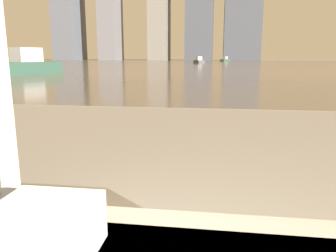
# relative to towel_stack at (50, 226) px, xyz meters

# --- Properties ---
(towel_stack) EXTENTS (0.28, 0.20, 0.16)m
(towel_stack) POSITION_rel_towel_stack_xyz_m (0.00, 0.00, 0.00)
(towel_stack) COLOR white
(towel_stack) RESTS_ON bathtub
(harbor_water) EXTENTS (180.00, 110.00, 0.01)m
(harbor_water) POSITION_rel_towel_stack_xyz_m (0.24, 61.21, -0.60)
(harbor_water) COLOR gray
(harbor_water) RESTS_ON ground_plane
(harbor_boat_0) EXTENTS (2.11, 3.34, 1.18)m
(harbor_boat_0) POSITION_rel_towel_stack_xyz_m (-2.23, 57.12, -0.18)
(harbor_boat_0) COLOR #4C4C51
(harbor_boat_0) RESTS_ON harbor_water
(harbor_boat_1) EXTENTS (3.09, 4.75, 1.68)m
(harbor_boat_1) POSITION_rel_towel_stack_xyz_m (-11.53, 19.20, -0.00)
(harbor_boat_1) COLOR #335647
(harbor_boat_1) RESTS_ON harbor_water
(harbor_boat_3) EXTENTS (2.68, 3.53, 1.27)m
(harbor_boat_3) POSITION_rel_towel_stack_xyz_m (3.03, 83.56, -0.15)
(harbor_boat_3) COLOR #335647
(harbor_boat_3) RESTS_ON harbor_water
(skyline_tower_2) EXTENTS (6.26, 13.09, 38.74)m
(skyline_tower_2) POSITION_rel_towel_stack_xyz_m (-19.11, 117.21, 18.76)
(skyline_tower_2) COLOR gray
(skyline_tower_2) RESTS_ON ground_plane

